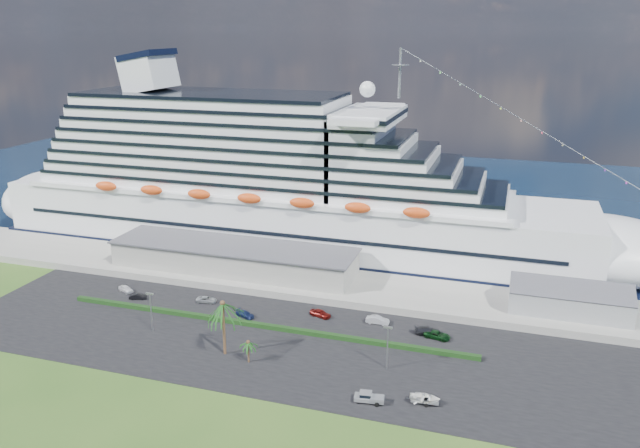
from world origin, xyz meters
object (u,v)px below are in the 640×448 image
(boat_trailer, at_px, (425,398))
(cruise_ship, at_px, (281,189))
(parked_car_3, at_px, (245,314))
(pickup_truck, at_px, (369,397))

(boat_trailer, bearing_deg, cruise_ship, 127.40)
(cruise_ship, relative_size, parked_car_3, 43.07)
(parked_car_3, bearing_deg, cruise_ship, 32.23)
(parked_car_3, bearing_deg, boat_trailer, -95.34)
(pickup_truck, bearing_deg, parked_car_3, 144.67)
(cruise_ship, distance_m, boat_trailer, 83.33)
(cruise_ship, xyz_separation_m, pickup_truck, (40.93, -67.38, -15.62))
(pickup_truck, height_order, boat_trailer, pickup_truck)
(pickup_truck, distance_m, boat_trailer, 9.10)
(pickup_truck, relative_size, boat_trailer, 0.89)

